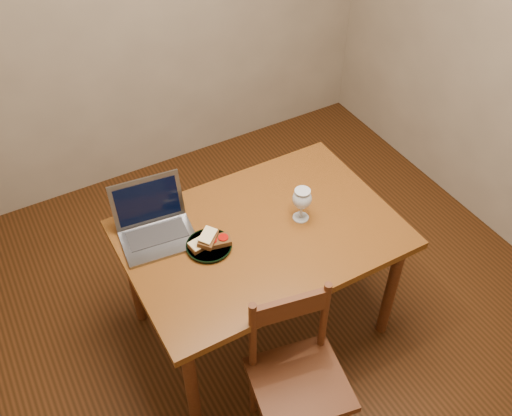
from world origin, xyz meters
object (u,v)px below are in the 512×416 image
plate (209,246)px  laptop (153,221)px  chair (298,373)px  table (261,244)px  milk_glass (302,204)px

plate → laptop: bearing=128.7°
chair → laptop: (-0.29, 0.85, 0.33)m
chair → plate: size_ratio=2.19×
chair → plate: chair is taller
table → laptop: bearing=150.1°
chair → table: bearing=86.3°
table → plate: (-0.26, 0.03, 0.09)m
milk_glass → laptop: laptop is taller
table → milk_glass: bearing=-3.8°
table → milk_glass: size_ratio=7.12×
milk_glass → chair: bearing=-122.4°
plate → table: bearing=-6.6°
table → laptop: laptop is taller
chair → plate: 0.70m
laptop → chair: bearing=-65.1°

